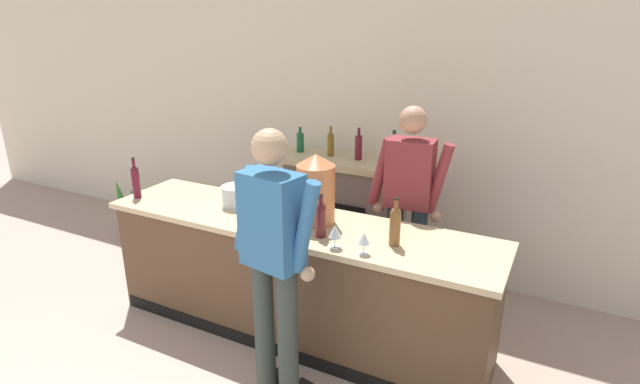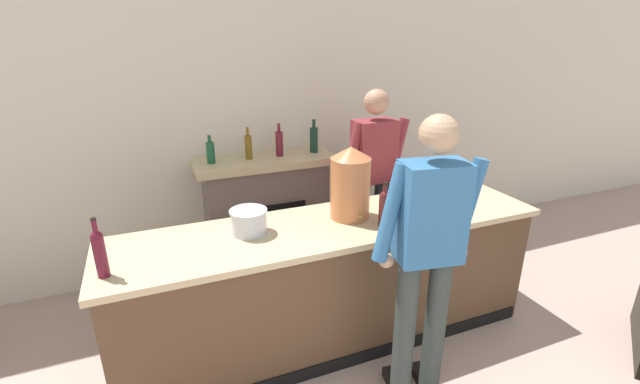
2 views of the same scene
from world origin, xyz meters
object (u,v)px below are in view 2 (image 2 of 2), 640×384
(person_bartender, at_px, (373,181))
(wine_glass_front_left, at_px, (439,209))
(copper_dispenser, at_px, (350,183))
(fireplace_stone, at_px, (267,212))
(wine_glass_back_row, at_px, (414,213))
(ice_bucket_steel, at_px, (249,221))
(person_customer, at_px, (427,255))
(wine_bottle_rose_blush, at_px, (384,206))
(wine_bottle_merlot_tall, at_px, (435,191))
(wine_bottle_chardonnay_pale, at_px, (100,251))

(person_bartender, bearing_deg, wine_glass_front_left, -89.82)
(copper_dispenser, bearing_deg, person_bartender, 48.52)
(fireplace_stone, relative_size, copper_dispenser, 2.79)
(wine_glass_back_row, bearing_deg, ice_bucket_steel, 161.50)
(person_customer, height_order, wine_bottle_rose_blush, person_customer)
(person_customer, xyz_separation_m, wine_bottle_merlot_tall, (0.53, 0.65, 0.10))
(wine_glass_front_left, bearing_deg, wine_bottle_rose_blush, 162.92)
(fireplace_stone, distance_m, wine_glass_back_row, 1.70)
(person_bartender, xyz_separation_m, wine_glass_back_row, (-0.20, -0.92, 0.09))
(wine_bottle_rose_blush, distance_m, wine_bottle_merlot_tall, 0.51)
(wine_bottle_chardonnay_pale, distance_m, wine_glass_back_row, 1.91)
(copper_dispenser, bearing_deg, wine_bottle_rose_blush, -54.82)
(wine_bottle_rose_blush, distance_m, wine_glass_front_left, 0.39)
(wine_bottle_rose_blush, xyz_separation_m, wine_bottle_chardonnay_pale, (-1.74, -0.00, 0.01))
(copper_dispenser, xyz_separation_m, wine_bottle_chardonnay_pale, (-1.59, -0.22, -0.11))
(copper_dispenser, xyz_separation_m, wine_glass_back_row, (0.32, -0.34, -0.15))
(person_customer, distance_m, wine_bottle_chardonnay_pale, 1.79)
(wine_bottle_chardonnay_pale, xyz_separation_m, wine_glass_front_left, (2.11, -0.11, -0.05))
(wine_bottle_merlot_tall, bearing_deg, person_customer, -129.25)
(person_customer, distance_m, wine_glass_front_left, 0.59)
(person_customer, xyz_separation_m, wine_bottle_chardonnay_pale, (-1.71, 0.55, 0.10))
(fireplace_stone, bearing_deg, person_bartender, -35.48)
(wine_glass_front_left, bearing_deg, ice_bucket_steel, 164.59)
(wine_glass_back_row, height_order, wine_glass_front_left, wine_glass_back_row)
(copper_dispenser, relative_size, ice_bucket_steel, 2.10)
(wine_bottle_rose_blush, distance_m, wine_bottle_chardonnay_pale, 1.74)
(wine_bottle_merlot_tall, distance_m, wine_glass_back_row, 0.40)
(wine_bottle_chardonnay_pale, relative_size, wine_bottle_merlot_tall, 1.04)
(copper_dispenser, height_order, wine_bottle_merlot_tall, copper_dispenser)
(ice_bucket_steel, height_order, wine_bottle_chardonnay_pale, wine_bottle_chardonnay_pale)
(person_bartender, bearing_deg, wine_bottle_rose_blush, -114.47)
(copper_dispenser, relative_size, wine_glass_back_row, 3.19)
(fireplace_stone, xyz_separation_m, wine_bottle_merlot_tall, (0.95, -1.28, 0.53))
(wine_bottle_rose_blush, height_order, wine_bottle_merlot_tall, wine_bottle_merlot_tall)
(wine_glass_back_row, bearing_deg, wine_glass_front_left, 1.80)
(person_bartender, height_order, wine_glass_back_row, person_bartender)
(fireplace_stone, bearing_deg, person_customer, -77.73)
(person_bartender, distance_m, wine_bottle_chardonnay_pale, 2.26)
(fireplace_stone, height_order, copper_dispenser, copper_dispenser)
(fireplace_stone, distance_m, wine_bottle_rose_blush, 1.55)
(person_customer, relative_size, ice_bucket_steel, 7.36)
(wine_bottle_merlot_tall, bearing_deg, wine_bottle_chardonnay_pale, -177.34)
(wine_bottle_rose_blush, xyz_separation_m, wine_glass_back_row, (0.17, -0.12, -0.02))
(ice_bucket_steel, height_order, wine_bottle_rose_blush, wine_bottle_rose_blush)
(fireplace_stone, relative_size, person_customer, 0.80)
(person_customer, height_order, wine_bottle_chardonnay_pale, person_customer)
(ice_bucket_steel, xyz_separation_m, wine_glass_back_row, (1.05, -0.35, 0.03))
(person_customer, height_order, wine_bottle_merlot_tall, person_customer)
(person_bartender, bearing_deg, wine_bottle_chardonnay_pale, -159.17)
(wine_bottle_chardonnay_pale, bearing_deg, wine_glass_front_left, -3.05)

